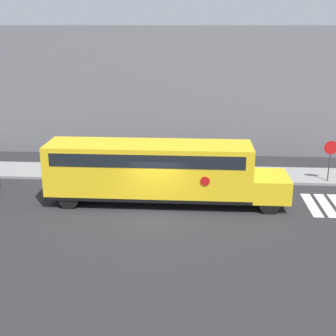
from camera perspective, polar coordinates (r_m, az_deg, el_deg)
ground_plane at (r=22.16m, az=-1.59°, el=-5.91°), size 60.00×60.00×0.00m
sidewalk_strip at (r=28.21m, az=-0.33°, el=-0.62°), size 44.00×3.00×0.15m
building_backdrop at (r=33.64m, az=0.50°, el=9.67°), size 32.00×4.00×8.62m
school_bus at (r=23.27m, az=-1.47°, el=-0.14°), size 11.94×2.57×3.06m
stop_sign at (r=27.65m, az=19.17°, el=1.51°), size 0.77×0.10×2.49m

